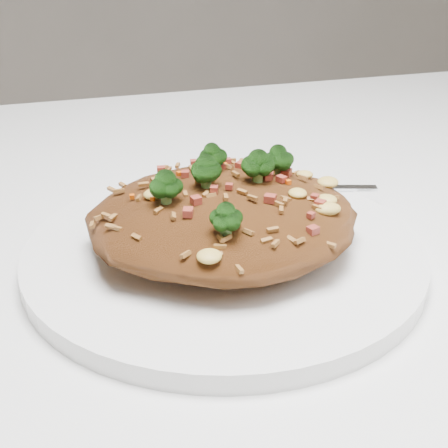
{
  "coord_description": "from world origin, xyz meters",
  "views": [
    {
      "loc": [
        -0.08,
        -0.43,
        0.98
      ],
      "look_at": [
        0.03,
        -0.06,
        0.78
      ],
      "focal_mm": 50.0,
      "sensor_mm": 36.0,
      "label": 1
    }
  ],
  "objects_px": {
    "fried_rice": "(224,206)",
    "dining_table": "(175,324)",
    "plate": "(224,251)",
    "fork": "(290,188)"
  },
  "relations": [
    {
      "from": "plate",
      "to": "fried_rice",
      "type": "xyz_separation_m",
      "value": [
        0.0,
        0.0,
        0.04
      ]
    },
    {
      "from": "fork",
      "to": "plate",
      "type": "bearing_deg",
      "value": -120.48
    },
    {
      "from": "fried_rice",
      "to": "plate",
      "type": "bearing_deg",
      "value": -121.9
    },
    {
      "from": "fork",
      "to": "fried_rice",
      "type": "bearing_deg",
      "value": -120.5
    },
    {
      "from": "dining_table",
      "to": "plate",
      "type": "relative_size",
      "value": 4.27
    },
    {
      "from": "plate",
      "to": "fork",
      "type": "height_order",
      "value": "fork"
    },
    {
      "from": "dining_table",
      "to": "fork",
      "type": "xyz_separation_m",
      "value": [
        0.11,
        0.02,
        0.11
      ]
    },
    {
      "from": "dining_table",
      "to": "fried_rice",
      "type": "xyz_separation_m",
      "value": [
        0.03,
        -0.06,
        0.13
      ]
    },
    {
      "from": "dining_table",
      "to": "fork",
      "type": "relative_size",
      "value": 7.52
    },
    {
      "from": "fried_rice",
      "to": "dining_table",
      "type": "bearing_deg",
      "value": 115.86
    }
  ]
}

